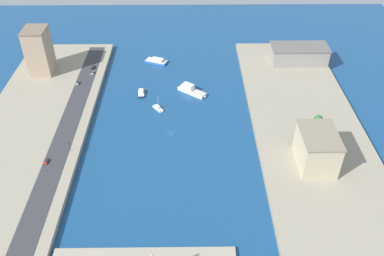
{
  "coord_description": "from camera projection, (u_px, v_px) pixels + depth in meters",
  "views": [
    {
      "loc": [
        -11.44,
        208.77,
        164.74
      ],
      "look_at": [
        -13.75,
        4.44,
        6.5
      ],
      "focal_mm": 38.45,
      "sensor_mm": 36.0,
      "label": 1
    }
  ],
  "objects": [
    {
      "name": "sedan_silver",
      "position": [
        77.0,
        83.0,
        305.55
      ],
      "size": [
        1.93,
        4.62,
        1.6
      ],
      "color": "black",
      "rests_on": "road_strip"
    },
    {
      "name": "patrol_launch_navy",
      "position": [
        141.0,
        93.0,
        300.35
      ],
      "size": [
        5.42,
        11.19,
        3.09
      ],
      "color": "#1E284C",
      "rests_on": "ground_plane"
    },
    {
      "name": "carpark_squat_concrete",
      "position": [
        299.0,
        54.0,
        329.31
      ],
      "size": [
        45.32,
        21.24,
        13.45
      ],
      "color": "gray",
      "rests_on": "quay_west"
    },
    {
      "name": "sailboat_small_white",
      "position": [
        158.0,
        108.0,
        285.32
      ],
      "size": [
        8.21,
        9.41,
        11.56
      ],
      "color": "white",
      "rests_on": "ground_plane"
    },
    {
      "name": "road_strip",
      "position": [
        67.0,
        128.0,
        263.13
      ],
      "size": [
        12.78,
        228.0,
        0.15
      ],
      "primitive_type": "cube",
      "color": "#38383D",
      "rests_on": "quay_east"
    },
    {
      "name": "traffic_light_waterfront",
      "position": [
        70.0,
        145.0,
        243.45
      ],
      "size": [
        0.36,
        0.36,
        6.5
      ],
      "color": "black",
      "rests_on": "quay_east"
    },
    {
      "name": "catamaran_blue",
      "position": [
        156.0,
        61.0,
        337.92
      ],
      "size": [
        19.64,
        14.11,
        3.91
      ],
      "color": "blue",
      "rests_on": "ground_plane"
    },
    {
      "name": "park_tree_cluster",
      "position": [
        319.0,
        127.0,
        255.9
      ],
      "size": [
        10.04,
        22.16,
        8.65
      ],
      "color": "brown",
      "rests_on": "quay_west"
    },
    {
      "name": "van_white",
      "position": [
        93.0,
        73.0,
        317.54
      ],
      "size": [
        2.0,
        4.38,
        1.42
      ],
      "color": "black",
      "rests_on": "road_strip"
    },
    {
      "name": "office_block_beige",
      "position": [
        317.0,
        149.0,
        230.75
      ],
      "size": [
        20.41,
        28.63,
        21.36
      ],
      "color": "#C6B793",
      "rests_on": "quay_west"
    },
    {
      "name": "quay_west",
      "position": [
        308.0,
        129.0,
        265.59
      ],
      "size": [
        70.0,
        240.0,
        3.34
      ],
      "primitive_type": "cube",
      "color": "#9E937F",
      "rests_on": "ground_plane"
    },
    {
      "name": "ground_plane",
      "position": [
        171.0,
        132.0,
        265.81
      ],
      "size": [
        440.0,
        440.0,
        0.0
      ],
      "primitive_type": "plane",
      "color": "navy"
    },
    {
      "name": "pickup_red",
      "position": [
        46.0,
        161.0,
        237.38
      ],
      "size": [
        1.85,
        4.69,
        1.61
      ],
      "color": "black",
      "rests_on": "road_strip"
    },
    {
      "name": "suv_black",
      "position": [
        93.0,
        67.0,
        324.15
      ],
      "size": [
        2.01,
        5.02,
        1.52
      ],
      "color": "black",
      "rests_on": "road_strip"
    },
    {
      "name": "quay_east",
      "position": [
        33.0,
        131.0,
        264.0
      ],
      "size": [
        70.0,
        240.0,
        3.34
      ],
      "primitive_type": "cube",
      "color": "#9E937F",
      "rests_on": "ground_plane"
    },
    {
      "name": "ferry_white_commuter",
      "position": [
        191.0,
        90.0,
        301.54
      ],
      "size": [
        21.57,
        18.66,
        6.28
      ],
      "color": "silver",
      "rests_on": "ground_plane"
    },
    {
      "name": "apartment_midrise_tan",
      "position": [
        39.0,
        51.0,
        310.08
      ],
      "size": [
        16.84,
        20.53,
        35.15
      ],
      "color": "tan",
      "rests_on": "quay_east"
    }
  ]
}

